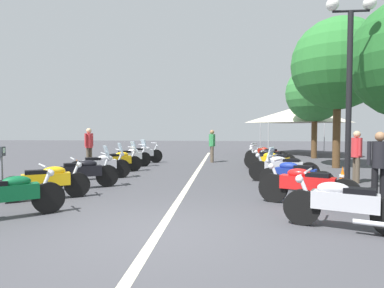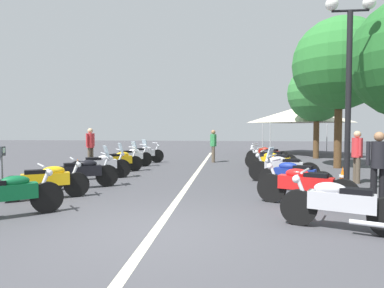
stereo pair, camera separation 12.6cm
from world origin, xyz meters
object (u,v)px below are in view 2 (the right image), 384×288
Objects in this scene: parking_meter at (1,163)px; motorcycle_right_row_4 at (275,163)px; roadside_tree_2 at (317,93)px; motorcycle_left_row_3 at (101,165)px; motorcycle_left_row_4 at (119,161)px; traffic_cone_0 at (78,167)px; street_lamp_twin_globe at (349,61)px; bystander_2 at (213,143)px; motorcycle_left_row_5 at (131,157)px; motorcycle_left_row_0 at (6,194)px; bystander_0 at (90,144)px; traffic_cone_1 at (342,178)px; motorcycle_left_row_2 at (82,172)px; motorcycle_right_row_3 at (283,168)px; motorcycle_left_row_6 at (144,154)px; bystander_1 at (357,153)px; motorcycle_right_row_2 at (293,175)px; motorcycle_right_row_1 at (305,185)px; motorcycle_right_row_5 at (270,158)px; motorcycle_right_row_6 at (267,155)px; motorcycle_left_row_1 at (47,181)px; motorcycle_right_row_0 at (340,204)px; bystander_3 at (379,162)px; roadside_tree_0 at (339,64)px; event_tent at (302,114)px.

motorcycle_right_row_4 is at bearing 28.13° from parking_meter.
motorcycle_left_row_3 is at bearing 133.54° from roadside_tree_2.
traffic_cone_0 is at bearing 179.59° from motorcycle_left_row_4.
street_lamp_twin_globe is 3.06× the size of bystander_2.
motorcycle_left_row_0 is at bearing -131.21° from motorcycle_left_row_5.
bystander_0 is at bearing 13.72° from traffic_cone_0.
motorcycle_right_row_4 is at bearing 32.98° from traffic_cone_1.
motorcycle_left_row_2 reaches higher than motorcycle_right_row_3.
motorcycle_right_row_4 is at bearing -58.33° from motorcycle_left_row_5.
bystander_1 is (-5.00, -8.15, 0.50)m from motorcycle_left_row_6.
motorcycle_right_row_4 reaches higher than motorcycle_left_row_0.
motorcycle_left_row_3 is 1.13× the size of bystander_2.
motorcycle_right_row_2 is at bearing -68.91° from motorcycle_left_row_4.
parking_meter is at bearing -157.10° from motorcycle_left_row_2.
motorcycle_left_row_0 is 0.79× the size of motorcycle_right_row_3.
motorcycle_left_row_4 is at bearing -14.58° from motorcycle_right_row_1.
motorcycle_right_row_2 is 3.24m from street_lamp_twin_globe.
motorcycle_right_row_5 is 1.79m from motorcycle_right_row_6.
motorcycle_right_row_2 is at bearing -17.21° from motorcycle_left_row_1.
bystander_1 is at bearing 178.60° from bystander_0.
motorcycle_left_row_3 is 0.91× the size of motorcycle_right_row_1.
motorcycle_right_row_0 is (-10.16, -6.00, -0.01)m from motorcycle_left_row_6.
motorcycle_left_row_5 is 9.96m from bystander_3.
bystander_3 reaches higher than motorcycle_right_row_4.
motorcycle_left_row_4 is 8.45m from bystander_1.
motorcycle_right_row_1 is at bearing 164.81° from roadside_tree_2.
traffic_cone_0 is at bearing 41.70° from motorcycle_right_row_5.
motorcycle_right_row_5 is 4.38m from traffic_cone_1.
motorcycle_right_row_6 is 5.45m from bystander_1.
motorcycle_right_row_3 reaches higher than traffic_cone_1.
roadside_tree_2 reaches higher than motorcycle_right_row_6.
roadside_tree_0 is (-0.91, -2.88, 4.00)m from motorcycle_right_row_6.
street_lamp_twin_globe is at bearing -33.86° from motorcycle_left_row_2.
event_tent is at bearing 22.06° from motorcycle_left_row_3.
street_lamp_twin_globe is at bearing -118.03° from bystander_1.
motorcycle_right_row_1 reaches higher than motorcycle_right_row_0.
motorcycle_left_row_6 is at bearing -29.38° from motorcycle_right_row_1.
motorcycle_left_row_1 is at bearing 107.65° from traffic_cone_1.
motorcycle_right_row_5 is 0.41× the size of street_lamp_twin_globe.
bystander_3 is at bearing 174.56° from event_tent.
motorcycle_left_row_1 is at bearing -128.00° from motorcycle_left_row_6.
parking_meter is (-1.75, 1.20, 0.43)m from motorcycle_left_row_2.
motorcycle_right_row_0 is 0.36× the size of roadside_tree_2.
bystander_1 is (1.85, -8.17, 0.49)m from motorcycle_left_row_2.
traffic_cone_0 is (2.32, 7.24, -0.16)m from motorcycle_right_row_2.
motorcycle_right_row_1 is at bearing -119.57° from traffic_cone_0.
motorcycle_left_row_0 is at bearing -124.00° from motorcycle_left_row_2.
bystander_3 is (-1.30, -1.64, 0.50)m from motorcycle_right_row_2.
motorcycle_left_row_4 is 0.85× the size of motorcycle_right_row_0.
roadside_tree_2 is (12.35, -10.34, 2.82)m from parking_meter.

